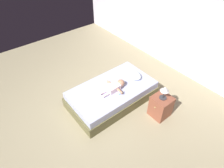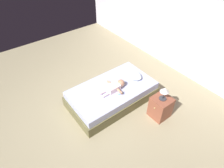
{
  "view_description": "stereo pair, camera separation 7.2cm",
  "coord_description": "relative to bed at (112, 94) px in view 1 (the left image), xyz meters",
  "views": [
    {
      "loc": [
        2.53,
        -1.34,
        3.4
      ],
      "look_at": [
        -0.0,
        0.7,
        0.53
      ],
      "focal_mm": 30.47,
      "sensor_mm": 36.0,
      "label": 1
    },
    {
      "loc": [
        2.58,
        -1.28,
        3.4
      ],
      "look_at": [
        -0.0,
        0.7,
        0.53
      ],
      "focal_mm": 30.47,
      "sensor_mm": 36.0,
      "label": 2
    }
  ],
  "objects": [
    {
      "name": "lamp",
      "position": [
        1.02,
        0.56,
        0.54
      ],
      "size": [
        0.18,
        0.18,
        0.31
      ],
      "color": "#333338",
      "rests_on": "nightstand"
    },
    {
      "name": "ground_plane",
      "position": [
        0.0,
        -0.7,
        -0.21
      ],
      "size": [
        8.0,
        8.0,
        0.0
      ],
      "primitive_type": "plane",
      "color": "tan"
    },
    {
      "name": "pillow",
      "position": [
        -0.04,
        0.66,
        0.27
      ],
      "size": [
        0.55,
        0.34,
        0.11
      ],
      "color": "white",
      "rests_on": "bed"
    },
    {
      "name": "wall_behind_bed",
      "position": [
        0.0,
        2.3,
        1.13
      ],
      "size": [
        8.0,
        0.12,
        2.67
      ],
      "primitive_type": "cube",
      "color": "silver",
      "rests_on": "ground_plane"
    },
    {
      "name": "toothbrush",
      "position": [
        0.29,
        0.04,
        0.23
      ],
      "size": [
        0.01,
        0.16,
        0.02
      ],
      "color": "#3E96DF",
      "rests_on": "bed"
    },
    {
      "name": "baby",
      "position": [
        0.09,
        0.02,
        0.29
      ],
      "size": [
        0.53,
        0.65,
        0.17
      ],
      "color": "white",
      "rests_on": "bed"
    },
    {
      "name": "bed",
      "position": [
        0.0,
        0.0,
        0.0
      ],
      "size": [
        1.15,
        2.06,
        0.43
      ],
      "color": "brown",
      "rests_on": "ground_plane"
    },
    {
      "name": "nightstand",
      "position": [
        1.02,
        0.56,
        0.05
      ],
      "size": [
        0.39,
        0.42,
        0.53
      ],
      "color": "brown",
      "rests_on": "ground_plane"
    }
  ]
}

